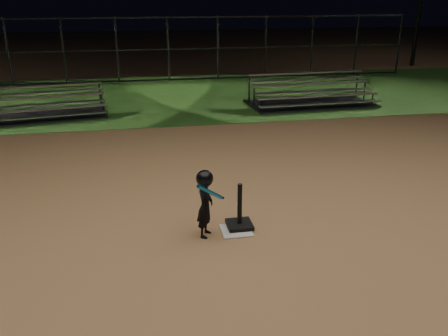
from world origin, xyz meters
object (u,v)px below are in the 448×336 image
home_plate (236,231)px  bleacher_right (311,99)px  batting_tee (239,219)px  bleacher_left (44,112)px  child_batter (205,202)px

home_plate → bleacher_right: 8.81m
home_plate → bleacher_right: bleacher_right is taller
batting_tee → bleacher_right: (4.02, 7.70, 0.05)m
batting_tee → bleacher_left: (-4.07, 7.59, 0.03)m
batting_tee → bleacher_right: bleacher_right is taller
home_plate → batting_tee: 0.18m
home_plate → child_batter: child_batter is taller
bleacher_left → bleacher_right: bearing=-8.2°
bleacher_left → bleacher_right: bleacher_right is taller
child_batter → bleacher_left: bearing=48.6°
child_batter → bleacher_left: size_ratio=0.28×
batting_tee → bleacher_right: 8.69m
bleacher_left → home_plate: bearing=-71.5°
home_plate → child_batter: size_ratio=0.44×
home_plate → child_batter: bearing=-175.8°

